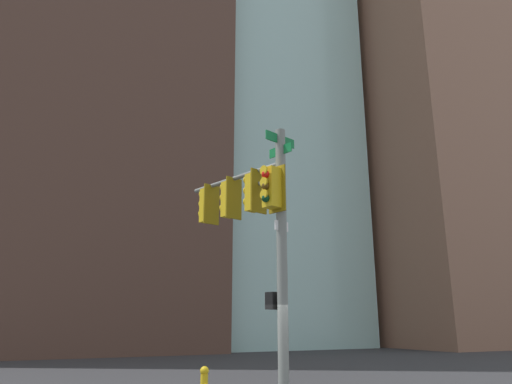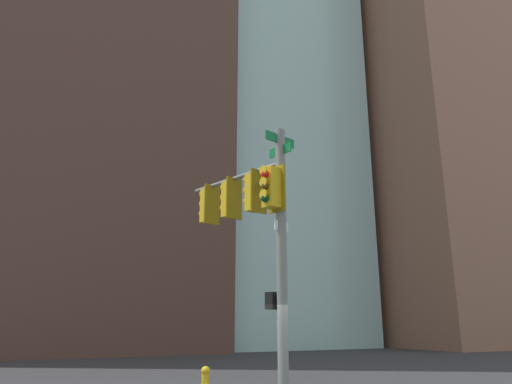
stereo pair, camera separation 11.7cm
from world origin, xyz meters
name	(u,v)px [view 1 (the left image)]	position (x,y,z in m)	size (l,w,h in m)	color
signal_pole_assembly	(254,220)	(-0.72, -0.13, 4.63)	(3.79, 1.58, 6.85)	slate
fire_hydrant	(204,381)	(-3.92, -0.17, 0.47)	(0.34, 0.26, 0.87)	gold
building_brick_nearside	(82,43)	(-34.96, -2.33, 28.96)	(26.10, 21.84, 57.92)	#4C3328
building_brick_midblock	(402,129)	(-27.65, 32.09, 23.57)	(23.35, 16.09, 47.14)	#845B47
building_glass_tower	(209,50)	(-37.01, 11.82, 33.37)	(27.36, 22.55, 66.74)	#9EC6C1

